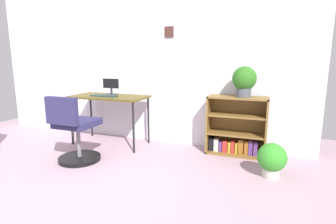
# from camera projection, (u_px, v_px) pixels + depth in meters

# --- Properties ---
(ground_plane) EXTENTS (6.24, 6.24, 0.00)m
(ground_plane) POSITION_uv_depth(u_px,v_px,m) (31.00, 201.00, 2.45)
(ground_plane) COLOR #AA8C9B
(wall_back) EXTENTS (5.20, 0.12, 2.47)m
(wall_back) POSITION_uv_depth(u_px,v_px,m) (137.00, 61.00, 4.17)
(wall_back) COLOR silver
(wall_back) RESTS_ON ground_plane
(desk) EXTENTS (1.12, 0.55, 0.73)m
(desk) POSITION_uv_depth(u_px,v_px,m) (109.00, 100.00, 3.98)
(desk) COLOR brown
(desk) RESTS_ON ground_plane
(monitor) EXTENTS (0.26, 0.17, 0.24)m
(monitor) POSITION_uv_depth(u_px,v_px,m) (111.00, 87.00, 4.01)
(monitor) COLOR #262628
(monitor) RESTS_ON desk
(keyboard) EXTENTS (0.39, 0.14, 0.02)m
(keyboard) POSITION_uv_depth(u_px,v_px,m) (104.00, 96.00, 3.89)
(keyboard) COLOR #243635
(keyboard) RESTS_ON desk
(office_chair) EXTENTS (0.52, 0.55, 0.84)m
(office_chair) POSITION_uv_depth(u_px,v_px,m) (75.00, 133.00, 3.31)
(office_chair) COLOR black
(office_chair) RESTS_ON ground_plane
(bookshelf_low) EXTENTS (0.77, 0.30, 0.79)m
(bookshelf_low) POSITION_uv_depth(u_px,v_px,m) (236.00, 129.00, 3.62)
(bookshelf_low) COLOR brown
(bookshelf_low) RESTS_ON ground_plane
(potted_plant_on_shelf) EXTENTS (0.31, 0.31, 0.39)m
(potted_plant_on_shelf) POSITION_uv_depth(u_px,v_px,m) (244.00, 80.00, 3.41)
(potted_plant_on_shelf) COLOR #474C51
(potted_plant_on_shelf) RESTS_ON bookshelf_low
(potted_plant_floor) EXTENTS (0.31, 0.31, 0.38)m
(potted_plant_floor) POSITION_uv_depth(u_px,v_px,m) (272.00, 159.00, 2.91)
(potted_plant_floor) COLOR #B7B2A8
(potted_plant_floor) RESTS_ON ground_plane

